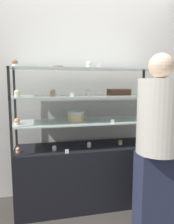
% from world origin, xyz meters
% --- Properties ---
extents(ground_plane, '(20.00, 20.00, 0.00)m').
position_xyz_m(ground_plane, '(0.00, 0.00, 0.00)').
color(ground_plane, '#38332D').
extents(back_wall, '(8.00, 0.05, 2.60)m').
position_xyz_m(back_wall, '(0.00, 0.38, 1.30)').
color(back_wall, silver).
rests_on(back_wall, ground_plane).
extents(display_base, '(1.60, 0.48, 0.70)m').
position_xyz_m(display_base, '(0.00, 0.00, 0.35)').
color(display_base, black).
rests_on(display_base, ground_plane).
extents(display_riser_lower, '(1.60, 0.48, 0.29)m').
position_xyz_m(display_riser_lower, '(0.00, 0.00, 0.98)').
color(display_riser_lower, black).
rests_on(display_riser_lower, display_base).
extents(display_riser_middle, '(1.60, 0.48, 0.29)m').
position_xyz_m(display_riser_middle, '(0.00, 0.00, 1.27)').
color(display_riser_middle, black).
rests_on(display_riser_middle, display_riser_lower).
extents(display_riser_upper, '(1.60, 0.48, 0.29)m').
position_xyz_m(display_riser_upper, '(0.00, 0.00, 1.56)').
color(display_riser_upper, black).
rests_on(display_riser_upper, display_riser_middle).
extents(layer_cake_centerpiece, '(0.18, 0.18, 0.11)m').
position_xyz_m(layer_cake_centerpiece, '(-0.12, 0.01, 1.05)').
color(layer_cake_centerpiece, '#DBBC84').
rests_on(layer_cake_centerpiece, display_riser_lower).
extents(sheet_cake_frosted, '(0.24, 0.17, 0.07)m').
position_xyz_m(sheet_cake_frosted, '(0.39, 0.04, 1.32)').
color(sheet_cake_frosted, brown).
rests_on(sheet_cake_frosted, display_riser_middle).
extents(cupcake_0, '(0.05, 0.05, 0.06)m').
position_xyz_m(cupcake_0, '(-0.75, -0.08, 0.73)').
color(cupcake_0, '#CCB28C').
rests_on(cupcake_0, display_base).
extents(cupcake_1, '(0.05, 0.05, 0.06)m').
position_xyz_m(cupcake_1, '(-0.38, -0.10, 0.73)').
color(cupcake_1, '#CCB28C').
rests_on(cupcake_1, display_base).
extents(cupcake_2, '(0.05, 0.05, 0.06)m').
position_xyz_m(cupcake_2, '(0.01, -0.05, 0.73)').
color(cupcake_2, beige).
rests_on(cupcake_2, display_base).
extents(cupcake_3, '(0.05, 0.05, 0.06)m').
position_xyz_m(cupcake_3, '(0.39, -0.04, 0.73)').
color(cupcake_3, white).
rests_on(cupcake_3, display_base).
extents(cupcake_4, '(0.05, 0.05, 0.06)m').
position_xyz_m(cupcake_4, '(0.73, -0.11, 0.73)').
color(cupcake_4, white).
rests_on(cupcake_4, display_base).
extents(price_tag_0, '(0.04, 0.00, 0.04)m').
position_xyz_m(price_tag_0, '(-0.26, -0.22, 0.73)').
color(price_tag_0, white).
rests_on(price_tag_0, display_base).
extents(cupcake_5, '(0.06, 0.06, 0.07)m').
position_xyz_m(cupcake_5, '(-0.75, -0.05, 1.02)').
color(cupcake_5, beige).
rests_on(cupcake_5, display_riser_lower).
extents(cupcake_6, '(0.06, 0.06, 0.07)m').
position_xyz_m(cupcake_6, '(0.75, -0.10, 1.02)').
color(cupcake_6, beige).
rests_on(cupcake_6, display_riser_lower).
extents(price_tag_1, '(0.04, 0.00, 0.04)m').
position_xyz_m(price_tag_1, '(0.23, -0.22, 1.01)').
color(price_tag_1, white).
rests_on(price_tag_1, display_riser_lower).
extents(cupcake_7, '(0.06, 0.06, 0.07)m').
position_xyz_m(cupcake_7, '(-0.73, -0.10, 1.32)').
color(cupcake_7, beige).
rests_on(cupcake_7, display_riser_middle).
extents(cupcake_8, '(0.06, 0.06, 0.07)m').
position_xyz_m(cupcake_8, '(-0.38, -0.04, 1.32)').
color(cupcake_8, '#CCB28C').
rests_on(cupcake_8, display_riser_middle).
extents(cupcake_9, '(0.06, 0.06, 0.07)m').
position_xyz_m(cupcake_9, '(-0.01, -0.12, 1.32)').
color(cupcake_9, '#CCB28C').
rests_on(cupcake_9, display_riser_middle).
extents(cupcake_10, '(0.06, 0.06, 0.07)m').
position_xyz_m(cupcake_10, '(0.76, -0.11, 1.32)').
color(cupcake_10, beige).
rests_on(cupcake_10, display_riser_middle).
extents(price_tag_2, '(0.04, 0.00, 0.04)m').
position_xyz_m(price_tag_2, '(-0.20, -0.22, 1.30)').
color(price_tag_2, white).
rests_on(price_tag_2, display_riser_middle).
extents(cupcake_11, '(0.06, 0.06, 0.07)m').
position_xyz_m(cupcake_11, '(-0.74, -0.13, 1.61)').
color(cupcake_11, white).
rests_on(cupcake_11, display_riser_upper).
extents(cupcake_12, '(0.06, 0.06, 0.07)m').
position_xyz_m(cupcake_12, '(0.00, -0.08, 1.61)').
color(cupcake_12, beige).
rests_on(cupcake_12, display_riser_upper).
extents(cupcake_13, '(0.06, 0.06, 0.07)m').
position_xyz_m(cupcake_13, '(0.74, -0.09, 1.61)').
color(cupcake_13, '#CCB28C').
rests_on(cupcake_13, display_riser_upper).
extents(price_tag_3, '(0.04, 0.00, 0.04)m').
position_xyz_m(price_tag_3, '(0.07, -0.22, 1.59)').
color(price_tag_3, white).
rests_on(price_tag_3, display_riser_upper).
extents(donut_glazed, '(0.12, 0.12, 0.03)m').
position_xyz_m(donut_glazed, '(-0.31, 0.06, 1.59)').
color(donut_glazed, brown).
rests_on(donut_glazed, display_riser_upper).
extents(customer_figure, '(0.39, 0.39, 1.68)m').
position_xyz_m(customer_figure, '(0.53, -0.60, 0.90)').
color(customer_figure, '#282D47').
rests_on(customer_figure, ground_plane).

